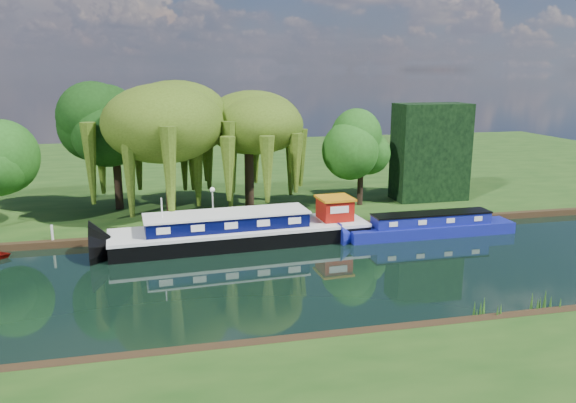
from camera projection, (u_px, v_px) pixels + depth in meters
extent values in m
plane|color=black|center=(223.00, 280.00, 30.38)|extent=(120.00, 120.00, 0.00)
cube|color=#173C10|center=(189.00, 170.00, 62.60)|extent=(120.00, 52.00, 0.45)
cube|color=black|center=(242.00, 238.00, 36.70)|extent=(16.91, 4.79, 1.11)
cube|color=silver|center=(241.00, 228.00, 36.56)|extent=(17.01, 4.87, 0.20)
cube|color=#040834|center=(227.00, 221.00, 36.17)|extent=(10.51, 3.34, 0.88)
cube|color=silver|center=(227.00, 213.00, 36.06)|extent=(10.70, 3.54, 0.11)
cube|color=maroon|center=(335.00, 209.00, 38.17)|extent=(2.17, 2.17, 1.39)
cube|color=orange|center=(335.00, 198.00, 37.99)|extent=(2.42, 2.42, 0.15)
cylinder|color=silver|center=(162.00, 215.00, 34.89)|extent=(0.09, 0.09, 2.23)
cube|color=navy|center=(431.00, 231.00, 38.58)|extent=(11.90, 2.09, 0.89)
cube|color=navy|center=(431.00, 219.00, 38.40)|extent=(8.33, 1.56, 0.74)
cube|color=black|center=(432.00, 213.00, 38.30)|extent=(8.43, 1.66, 0.10)
cube|color=silver|center=(394.00, 224.00, 36.97)|extent=(0.59, 0.06, 0.32)
cube|color=silver|center=(422.00, 223.00, 37.43)|extent=(0.59, 0.06, 0.32)
cube|color=silver|center=(451.00, 221.00, 37.90)|extent=(0.59, 0.06, 0.32)
cube|color=silver|center=(478.00, 219.00, 38.37)|extent=(0.59, 0.06, 0.32)
imported|color=silver|center=(470.00, 225.00, 41.21)|extent=(3.09, 2.86, 1.35)
cylinder|color=black|center=(170.00, 178.00, 41.67)|extent=(0.73, 0.73, 5.64)
ellipsoid|color=#364C10|center=(167.00, 123.00, 40.74)|extent=(7.87, 7.87, 5.09)
cylinder|color=black|center=(249.00, 179.00, 43.12)|extent=(0.70, 0.70, 4.97)
ellipsoid|color=#364C10|center=(249.00, 132.00, 42.30)|extent=(6.79, 6.79, 4.39)
cylinder|color=black|center=(117.00, 166.00, 43.41)|extent=(0.65, 0.65, 6.85)
ellipsoid|color=black|center=(114.00, 130.00, 42.77)|extent=(5.48, 5.48, 5.48)
cylinder|color=black|center=(361.00, 174.00, 45.00)|extent=(0.42, 0.42, 5.06)
ellipsoid|color=#1D4C13|center=(361.00, 148.00, 44.52)|extent=(4.05, 4.05, 4.05)
cube|color=black|center=(430.00, 152.00, 46.75)|extent=(6.00, 3.00, 8.00)
cylinder|color=silver|center=(213.00, 207.00, 40.10)|extent=(0.10, 0.10, 2.20)
sphere|color=white|center=(212.00, 190.00, 39.80)|extent=(0.36, 0.36, 0.36)
cylinder|color=silver|center=(52.00, 232.00, 35.98)|extent=(0.16, 0.16, 1.00)
cylinder|color=silver|center=(148.00, 227.00, 37.27)|extent=(0.16, 0.16, 1.00)
cylinder|color=silver|center=(252.00, 221.00, 38.78)|extent=(0.16, 0.16, 1.00)
cylinder|color=silver|center=(335.00, 216.00, 40.07)|extent=(0.16, 0.16, 1.00)
cone|color=#245115|center=(542.00, 303.00, 26.05)|extent=(1.20, 1.20, 1.10)
cone|color=#245115|center=(485.00, 310.00, 25.31)|extent=(1.20, 1.20, 1.10)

